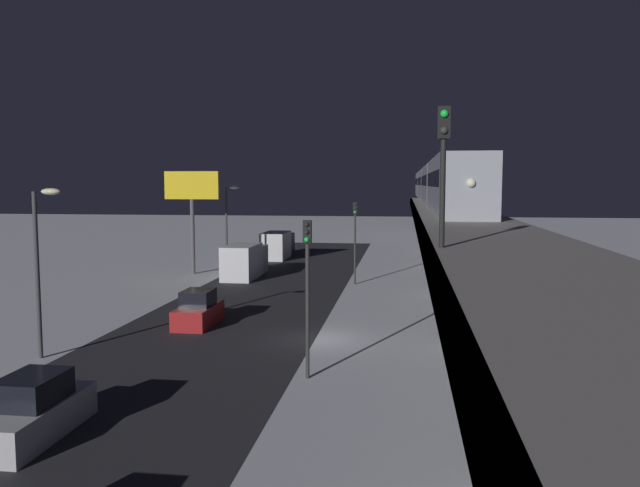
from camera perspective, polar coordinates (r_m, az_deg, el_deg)
ground_plane at (r=32.10m, az=-0.34°, el=-8.70°), size 240.00×240.00×0.00m
avenue_asphalt at (r=33.32m, az=-9.96°, el=-8.25°), size 11.00×102.91×0.01m
elevated_railway at (r=31.08m, az=13.26°, el=0.40°), size 5.00×102.91×6.01m
subway_train at (r=67.90m, az=10.38°, el=5.32°), size 2.94×74.07×3.40m
rail_signal at (r=18.32m, az=11.12°, el=8.14°), size 0.36×0.41×4.00m
sedan_silver at (r=22.01m, az=-24.52°, el=-13.73°), size 1.80×4.60×1.97m
sedan_red at (r=35.78m, az=-10.97°, el=-6.01°), size 1.80×4.10×1.97m
box_truck at (r=53.34m, az=-6.82°, el=-1.58°), size 2.40×7.40×2.80m
delivery_van at (r=66.69m, az=-3.86°, el=-0.15°), size 2.40×7.40×2.80m
traffic_light_near at (r=25.06m, az=-1.15°, el=-2.92°), size 0.32×0.44×6.40m
traffic_light_mid at (r=48.82m, az=3.19°, el=1.16°), size 0.32×0.44×6.40m
commercial_billboard at (r=55.53m, az=-11.54°, el=4.29°), size 4.80×0.36×8.90m
street_lamp_near at (r=30.53m, az=-23.95°, el=-0.72°), size 1.35×0.44×7.65m
street_lamp_far at (r=58.15m, az=-8.28°, el=2.41°), size 1.35×0.44×7.65m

